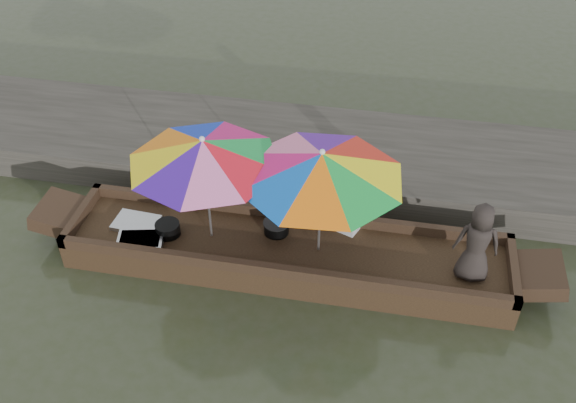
% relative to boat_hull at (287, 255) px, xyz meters
% --- Properties ---
extents(water, '(80.00, 80.00, 0.00)m').
position_rel_boat_hull_xyz_m(water, '(0.00, 0.00, -0.17)').
color(water, '#2E361E').
rests_on(water, ground).
extents(dock, '(22.00, 2.20, 0.50)m').
position_rel_boat_hull_xyz_m(dock, '(0.00, 2.20, 0.08)').
color(dock, '#2D2B26').
rests_on(dock, ground).
extents(boat_hull, '(5.77, 1.20, 0.35)m').
position_rel_boat_hull_xyz_m(boat_hull, '(0.00, 0.00, 0.00)').
color(boat_hull, black).
rests_on(boat_hull, water).
extents(cooking_pot, '(0.33, 0.33, 0.17)m').
position_rel_boat_hull_xyz_m(cooking_pot, '(-1.58, -0.07, 0.26)').
color(cooking_pot, black).
rests_on(cooking_pot, boat_hull).
extents(tray_crayfish, '(0.66, 0.52, 0.09)m').
position_rel_boat_hull_xyz_m(tray_crayfish, '(-1.87, -0.32, 0.22)').
color(tray_crayfish, silver).
rests_on(tray_crayfish, boat_hull).
extents(tray_scallop, '(0.61, 0.45, 0.06)m').
position_rel_boat_hull_xyz_m(tray_scallop, '(-2.06, 0.03, 0.21)').
color(tray_scallop, silver).
rests_on(tray_scallop, boat_hull).
extents(charcoal_grill, '(0.33, 0.33, 0.16)m').
position_rel_boat_hull_xyz_m(charcoal_grill, '(-0.18, 0.23, 0.25)').
color(charcoal_grill, black).
rests_on(charcoal_grill, boat_hull).
extents(supply_bag, '(0.34, 0.31, 0.26)m').
position_rel_boat_hull_xyz_m(supply_bag, '(0.73, 0.45, 0.30)').
color(supply_bag, silver).
rests_on(supply_bag, boat_hull).
extents(vendor, '(0.55, 0.37, 1.10)m').
position_rel_boat_hull_xyz_m(vendor, '(2.31, -0.12, 0.72)').
color(vendor, black).
rests_on(vendor, boat_hull).
extents(umbrella_bow, '(1.90, 1.90, 1.55)m').
position_rel_boat_hull_xyz_m(umbrella_bow, '(-1.01, 0.00, 0.95)').
color(umbrella_bow, green).
rests_on(umbrella_bow, boat_hull).
extents(umbrella_stern, '(2.55, 2.55, 1.55)m').
position_rel_boat_hull_xyz_m(umbrella_stern, '(0.42, 0.00, 0.95)').
color(umbrella_stern, yellow).
rests_on(umbrella_stern, boat_hull).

